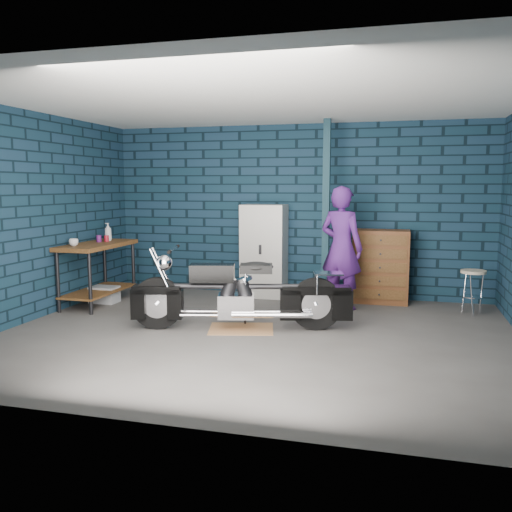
{
  "coord_description": "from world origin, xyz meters",
  "views": [
    {
      "loc": [
        1.6,
        -5.98,
        1.75
      ],
      "look_at": [
        -0.07,
        0.3,
        0.9
      ],
      "focal_mm": 38.0,
      "sensor_mm": 36.0,
      "label": 1
    }
  ],
  "objects_px": {
    "motorcycle": "(241,289)",
    "storage_bin": "(104,294)",
    "workbench": "(98,274)",
    "shop_stool": "(472,292)",
    "person": "(341,248)",
    "locker": "(264,251)",
    "tool_chest": "(381,267)"
  },
  "relations": [
    {
      "from": "workbench",
      "to": "tool_chest",
      "type": "distance_m",
      "value": 4.2
    },
    {
      "from": "workbench",
      "to": "motorcycle",
      "type": "relative_size",
      "value": 0.61
    },
    {
      "from": "workbench",
      "to": "motorcycle",
      "type": "height_order",
      "value": "motorcycle"
    },
    {
      "from": "storage_bin",
      "to": "motorcycle",
      "type": "bearing_deg",
      "value": -21.14
    },
    {
      "from": "person",
      "to": "workbench",
      "type": "bearing_deg",
      "value": 32.46
    },
    {
      "from": "storage_bin",
      "to": "shop_stool",
      "type": "distance_m",
      "value": 5.29
    },
    {
      "from": "motorcycle",
      "to": "locker",
      "type": "distance_m",
      "value": 2.03
    },
    {
      "from": "motorcycle",
      "to": "shop_stool",
      "type": "distance_m",
      "value": 3.24
    },
    {
      "from": "motorcycle",
      "to": "person",
      "type": "relative_size",
      "value": 1.31
    },
    {
      "from": "motorcycle",
      "to": "tool_chest",
      "type": "relative_size",
      "value": 2.09
    },
    {
      "from": "shop_stool",
      "to": "person",
      "type": "bearing_deg",
      "value": -176.75
    },
    {
      "from": "shop_stool",
      "to": "workbench",
      "type": "bearing_deg",
      "value": -171.98
    },
    {
      "from": "workbench",
      "to": "shop_stool",
      "type": "distance_m",
      "value": 5.32
    },
    {
      "from": "workbench",
      "to": "tool_chest",
      "type": "xyz_separation_m",
      "value": [
        4.02,
        1.19,
        0.09
      ]
    },
    {
      "from": "workbench",
      "to": "person",
      "type": "height_order",
      "value": "person"
    },
    {
      "from": "motorcycle",
      "to": "storage_bin",
      "type": "relative_size",
      "value": 5.83
    },
    {
      "from": "storage_bin",
      "to": "tool_chest",
      "type": "bearing_deg",
      "value": 14.99
    },
    {
      "from": "motorcycle",
      "to": "locker",
      "type": "height_order",
      "value": "locker"
    },
    {
      "from": "tool_chest",
      "to": "person",
      "type": "bearing_deg",
      "value": -134.0
    },
    {
      "from": "motorcycle",
      "to": "shop_stool",
      "type": "height_order",
      "value": "motorcycle"
    },
    {
      "from": "workbench",
      "to": "motorcycle",
      "type": "distance_m",
      "value": 2.57
    },
    {
      "from": "motorcycle",
      "to": "workbench",
      "type": "bearing_deg",
      "value": 147.87
    },
    {
      "from": "workbench",
      "to": "storage_bin",
      "type": "height_order",
      "value": "workbench"
    },
    {
      "from": "person",
      "to": "shop_stool",
      "type": "bearing_deg",
      "value": -154.71
    },
    {
      "from": "workbench",
      "to": "shop_stool",
      "type": "bearing_deg",
      "value": 8.02
    },
    {
      "from": "locker",
      "to": "tool_chest",
      "type": "relative_size",
      "value": 1.33
    },
    {
      "from": "locker",
      "to": "tool_chest",
      "type": "distance_m",
      "value": 1.81
    },
    {
      "from": "tool_chest",
      "to": "storage_bin",
      "type": "bearing_deg",
      "value": -165.01
    },
    {
      "from": "person",
      "to": "locker",
      "type": "height_order",
      "value": "person"
    },
    {
      "from": "person",
      "to": "tool_chest",
      "type": "bearing_deg",
      "value": -111.96
    },
    {
      "from": "locker",
      "to": "shop_stool",
      "type": "height_order",
      "value": "locker"
    },
    {
      "from": "workbench",
      "to": "motorcycle",
      "type": "xyz_separation_m",
      "value": [
        2.44,
        -0.82,
        0.05
      ]
    }
  ]
}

